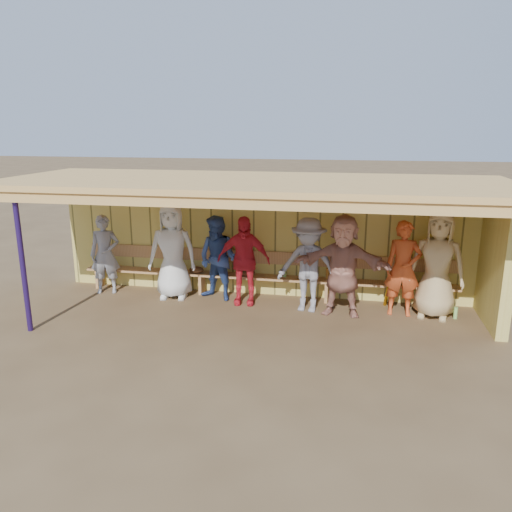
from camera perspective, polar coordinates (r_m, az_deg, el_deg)
The scene contains 12 objects.
ground at distance 9.28m, azimuth -0.42°, elevation -6.83°, with size 90.00×90.00×0.00m, color brown.
player_a at distance 10.77m, azimuth -16.86°, elevation 0.18°, with size 0.60×0.39×1.64m, color gray.
player_b at distance 10.12m, azimuth -9.54°, elevation 0.57°, with size 0.95×0.62×1.94m, color white.
player_c at distance 9.91m, azimuth -4.38°, elevation -0.28°, with size 0.83×0.64×1.70m, color #324B89.
player_d at distance 9.66m, azimuth -1.44°, elevation -0.51°, with size 1.02×0.43×1.74m, color red.
player_e at distance 9.32m, azimuth 5.98°, elevation -1.03°, with size 1.15×0.66×1.78m, color gray.
player_f at distance 9.20m, azimuth 9.88°, elevation -1.07°, with size 1.74×0.55×1.88m, color tan.
player_g at distance 9.46m, azimuth 16.44°, elevation -1.39°, with size 0.64×0.42×1.76m, color #CB4C20.
player_h at distance 9.50m, azimuth 19.99°, elevation -0.91°, with size 0.97×0.63×1.99m, color tan.
dugout_structure at distance 9.40m, azimuth 2.73°, elevation 4.20°, with size 8.80×3.20×2.50m.
bench at distance 10.14m, azimuth 0.82°, elevation -1.79°, with size 7.60×0.34×0.93m.
dugout_equipment at distance 10.23m, azimuth -4.34°, elevation -1.91°, with size 7.25×0.62×0.80m.
Camera 1 is at (1.71, -8.46, 3.39)m, focal length 35.00 mm.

